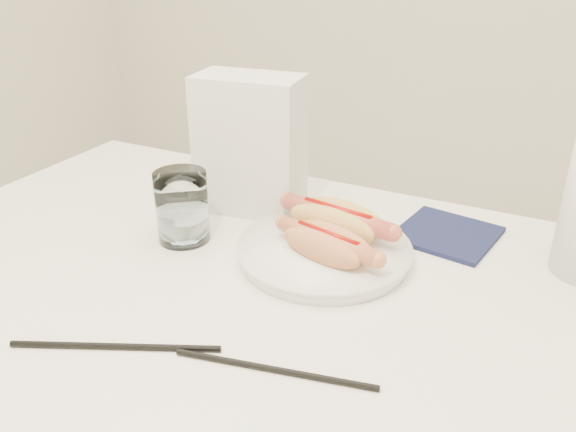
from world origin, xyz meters
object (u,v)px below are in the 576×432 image
at_px(plate, 324,253).
at_px(napkin_box, 250,145).
at_px(water_glass, 182,207).
at_px(hotdog_right, 328,245).
at_px(hotdog_left, 337,221).
at_px(table, 250,320).

bearing_deg(plate, napkin_box, 149.22).
distance_m(plate, water_glass, 0.23).
distance_m(hotdog_right, water_glass, 0.24).
bearing_deg(water_glass, hotdog_left, 20.67).
distance_m(water_glass, napkin_box, 0.17).
xyz_separation_m(table, napkin_box, (-0.12, 0.22, 0.18)).
relative_size(table, napkin_box, 5.11).
distance_m(hotdog_left, hotdog_right, 0.07).
bearing_deg(water_glass, napkin_box, 76.12).
xyz_separation_m(table, water_glass, (-0.16, 0.07, 0.12)).
xyz_separation_m(water_glass, napkin_box, (0.04, 0.15, 0.06)).
relative_size(table, hotdog_right, 7.14).
bearing_deg(plate, hotdog_left, 88.15).
bearing_deg(hotdog_right, table, -119.73).
bearing_deg(table, plate, 59.55).
relative_size(hotdog_left, hotdog_right, 1.12).
height_order(plate, napkin_box, napkin_box).
height_order(hotdog_right, napkin_box, napkin_box).
distance_m(table, hotdog_left, 0.20).
distance_m(hotdog_right, napkin_box, 0.26).
bearing_deg(plate, hotdog_right, -58.58).
bearing_deg(hotdog_left, plate, -81.93).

